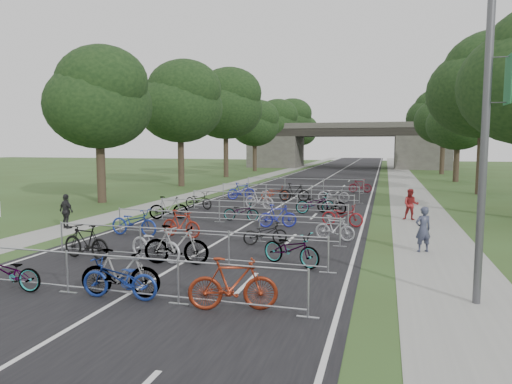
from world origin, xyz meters
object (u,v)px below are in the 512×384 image
pedestrian_c (66,211)px  bike_0 (8,273)px  bike_1 (120,273)px  lamppost (487,121)px  pedestrian_a (423,230)px  bike_2 (119,279)px  pedestrian_b (411,205)px  overpass_bridge (346,146)px

pedestrian_c → bike_0: bearing=138.0°
bike_1 → lamppost: bearing=-87.8°
lamppost → pedestrian_c: size_ratio=5.29×
lamppost → pedestrian_a: 6.27m
bike_2 → pedestrian_c: bearing=-138.0°
lamppost → pedestrian_c: bearing=160.7°
pedestrian_a → bike_2: bearing=17.6°
bike_2 → pedestrian_a: (7.46, 7.22, 0.28)m
pedestrian_a → lamppost: bearing=73.0°
lamppost → bike_1: lamppost is taller
lamppost → pedestrian_a: size_ratio=5.12×
pedestrian_b → bike_1: bearing=-112.5°
lamppost → pedestrian_a: bearing=99.5°
pedestrian_a → pedestrian_b: bearing=-116.0°
bike_1 → pedestrian_b: bearing=-38.7°
bike_2 → pedestrian_a: 10.39m
bike_0 → pedestrian_b: bearing=139.2°
pedestrian_b → bike_2: bearing=-112.0°
lamppost → bike_2: 9.37m
pedestrian_a → pedestrian_b: pedestrian_a is taller
overpass_bridge → pedestrian_b: overpass_bridge is taller
bike_1 → pedestrian_a: 10.32m
overpass_bridge → pedestrian_a: bearing=-82.6°
bike_0 → bike_1: size_ratio=0.92×
bike_0 → pedestrian_a: pedestrian_a is taller
pedestrian_b → pedestrian_c: pedestrian_b is taller
bike_1 → pedestrian_a: size_ratio=1.25×
bike_0 → pedestrian_b: pedestrian_b is taller
overpass_bridge → bike_0: 65.45m
pedestrian_a → bike_1: bearing=16.6°
pedestrian_c → pedestrian_b: bearing=-137.5°
lamppost → pedestrian_a: lamppost is taller
bike_1 → overpass_bridge: bearing=-10.7°
bike_2 → pedestrian_b: bearing=149.9°
bike_0 → pedestrian_a: size_ratio=1.15×
pedestrian_c → lamppost: bearing=179.4°
overpass_bridge → bike_2: bearing=-90.0°
overpass_bridge → bike_1: (-0.06, -64.91, -2.93)m
lamppost → bike_2: lamppost is taller
bike_1 → bike_2: bearing=-168.4°
bike_0 → pedestrian_c: 8.99m
pedestrian_c → bike_1: bearing=153.7°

